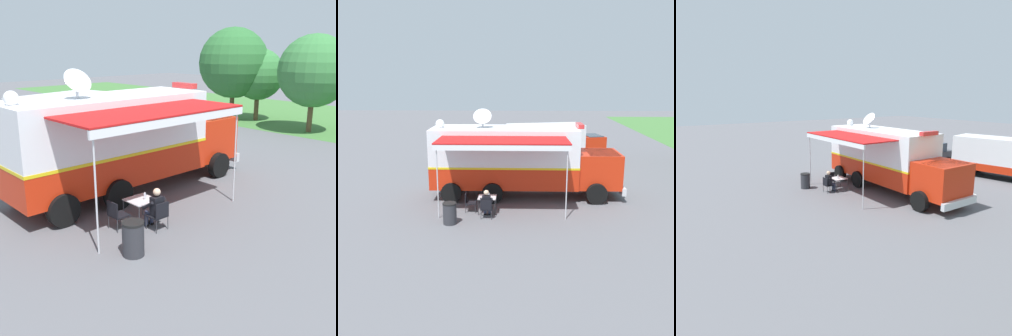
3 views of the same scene
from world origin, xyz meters
The scene contains 11 objects.
ground_plane centered at (0.00, 0.00, 0.00)m, with size 100.00×100.00×0.00m, color #5B5B60.
lot_stripe centered at (-3.38, 2.01, 0.00)m, with size 0.12×4.80×0.01m, color silver.
command_truck centered at (0.03, 0.75, 1.94)m, with size 4.86×9.49×4.53m.
folding_table centered at (2.57, -0.69, 0.67)m, with size 0.80×0.80×0.73m.
water_bottle centered at (2.67, -0.61, 0.83)m, with size 0.07×0.07×0.22m.
folding_chair_at_table centered at (3.37, -0.67, 0.51)m, with size 0.48×0.48×0.87m.
folding_chair_beside_table centered at (2.48, -1.54, 0.51)m, with size 0.48×0.48×0.87m.
seated_responder centered at (3.18, -0.67, 0.65)m, with size 0.66×0.55×1.25m.
trash_bin centered at (4.02, -2.13, 0.46)m, with size 0.57×0.57×0.91m.
support_truck centered at (-8.09, 3.10, 1.39)m, with size 3.45×7.08×2.70m.
car_behind_truck centered at (-7.25, -2.47, 0.88)m, with size 4.40×2.44×1.76m.
Camera 2 is at (19.21, 0.67, 6.00)m, focal length 41.75 mm.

